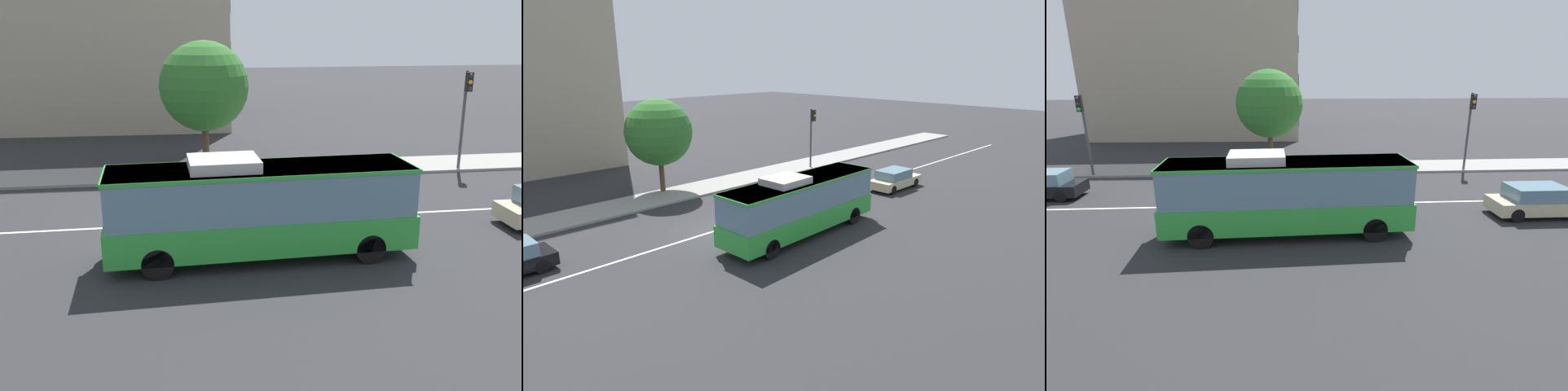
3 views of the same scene
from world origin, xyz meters
TOP-DOWN VIEW (x-y plane):
  - ground_plane at (0.00, 0.00)m, footprint 160.00×160.00m
  - sidewalk_kerb at (0.00, 7.74)m, footprint 80.00×3.34m
  - lane_centre_line at (0.00, 0.00)m, footprint 76.00×0.16m
  - transit_bus at (2.81, -3.69)m, footprint 10.08×2.83m
  - traffic_light_near_corner at (15.03, 6.44)m, footprint 0.33×0.62m
  - street_tree_kerbside_left at (1.79, 8.94)m, footprint 4.65×4.65m

SIDE VIEW (x-z plane):
  - ground_plane at x=0.00m, z-range 0.00..0.00m
  - lane_centre_line at x=0.00m, z-range 0.00..0.01m
  - sidewalk_kerb at x=0.00m, z-range 0.00..0.14m
  - transit_bus at x=2.81m, z-range 0.08..3.54m
  - traffic_light_near_corner at x=15.03m, z-range 0.96..6.16m
  - street_tree_kerbside_left at x=1.79m, z-range 1.01..7.71m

